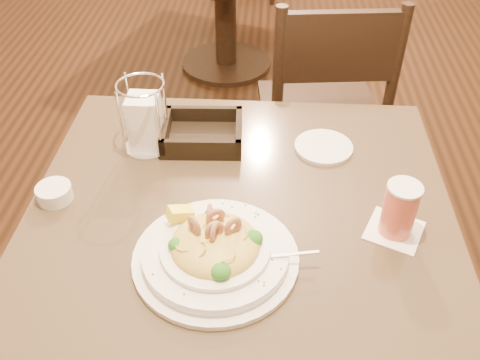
# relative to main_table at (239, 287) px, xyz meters

# --- Properties ---
(main_table) EXTENTS (0.90, 0.90, 0.75)m
(main_table) POSITION_rel_main_table_xyz_m (0.00, 0.00, 0.00)
(main_table) COLOR black
(main_table) RESTS_ON ground
(dining_chair_near) EXTENTS (0.46, 0.46, 0.93)m
(dining_chair_near) POSITION_rel_main_table_xyz_m (0.24, 0.81, -0.01)
(dining_chair_near) COLOR black
(dining_chair_near) RESTS_ON ground
(pasta_bowl) EXTENTS (0.35, 0.32, 0.10)m
(pasta_bowl) POSITION_rel_main_table_xyz_m (-0.04, -0.12, 0.27)
(pasta_bowl) COLOR white
(pasta_bowl) RESTS_ON main_table
(drink_glass) EXTENTS (0.14, 0.14, 0.12)m
(drink_glass) POSITION_rel_main_table_xyz_m (0.31, -0.03, 0.30)
(drink_glass) COLOR white
(drink_glass) RESTS_ON main_table
(bread_basket) EXTENTS (0.20, 0.17, 0.05)m
(bread_basket) POSITION_rel_main_table_xyz_m (-0.11, 0.26, 0.26)
(bread_basket) COLOR black
(bread_basket) RESTS_ON main_table
(napkin_caddy) EXTENTS (0.11, 0.11, 0.18)m
(napkin_caddy) POSITION_rel_main_table_xyz_m (-0.24, 0.22, 0.31)
(napkin_caddy) COLOR silver
(napkin_caddy) RESTS_ON main_table
(side_plate) EXTENTS (0.16, 0.16, 0.01)m
(side_plate) POSITION_rel_main_table_xyz_m (0.19, 0.24, 0.24)
(side_plate) COLOR white
(side_plate) RESTS_ON main_table
(butter_ramekin) EXTENTS (0.08, 0.08, 0.03)m
(butter_ramekin) POSITION_rel_main_table_xyz_m (-0.40, 0.03, 0.25)
(butter_ramekin) COLOR white
(butter_ramekin) RESTS_ON main_table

